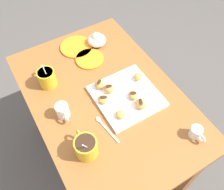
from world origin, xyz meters
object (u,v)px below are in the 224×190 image
(saucer_orange_left, at_px, (76,47))
(coffee_mug_mustard_right, at_px, (47,77))
(beignet_2, at_px, (109,89))
(beignet_3, at_px, (104,99))
(pastry_plate_square, at_px, (127,96))
(beignet_4, at_px, (133,95))
(saucer_orange_right, at_px, (90,59))
(beignet_6, at_px, (138,76))
(dining_table, at_px, (106,112))
(cream_pitcher_white, at_px, (63,110))
(chocolate_sauce_pitcher, at_px, (196,132))
(ice_cream_bowl, at_px, (97,40))
(beignet_1, at_px, (99,84))
(beignet_0, at_px, (121,114))
(beignet_5, at_px, (140,104))
(coffee_mug_mustard_left, at_px, (86,147))

(saucer_orange_left, bearing_deg, coffee_mug_mustard_right, 125.53)
(beignet_2, distance_m, beignet_3, 0.07)
(beignet_2, bearing_deg, saucer_orange_left, -0.26)
(pastry_plate_square, distance_m, beignet_4, 0.04)
(saucer_orange_left, distance_m, beignet_3, 0.42)
(coffee_mug_mustard_right, bearing_deg, pastry_plate_square, -132.60)
(saucer_orange_right, distance_m, beignet_2, 0.25)
(beignet_6, bearing_deg, beignet_2, 88.25)
(dining_table, xyz_separation_m, beignet_6, (0.00, -0.19, 0.18))
(dining_table, height_order, beignet_3, beignet_3)
(beignet_3, bearing_deg, cream_pitcher_white, 79.86)
(chocolate_sauce_pitcher, relative_size, saucer_orange_left, 0.50)
(ice_cream_bowl, distance_m, beignet_3, 0.41)
(pastry_plate_square, height_order, beignet_1, beignet_1)
(ice_cream_bowl, xyz_separation_m, chocolate_sauce_pitcher, (-0.73, -0.09, -0.00))
(saucer_orange_left, bearing_deg, beignet_0, 176.91)
(cream_pitcher_white, relative_size, beignet_4, 1.94)
(dining_table, relative_size, saucer_orange_right, 6.61)
(dining_table, height_order, chocolate_sauce_pitcher, chocolate_sauce_pitcher)
(coffee_mug_mustard_right, distance_m, ice_cream_bowl, 0.38)
(saucer_orange_right, relative_size, beignet_5, 2.77)
(saucer_orange_left, xyz_separation_m, beignet_6, (-0.38, -0.16, 0.03))
(saucer_orange_right, distance_m, beignet_0, 0.40)
(beignet_2, bearing_deg, beignet_4, -138.60)
(cream_pitcher_white, xyz_separation_m, beignet_3, (-0.03, -0.19, -0.01))
(coffee_mug_mustard_left, distance_m, beignet_6, 0.45)
(coffee_mug_mustard_right, relative_size, saucer_orange_right, 0.91)
(cream_pitcher_white, height_order, beignet_1, cream_pitcher_white)
(chocolate_sauce_pitcher, bearing_deg, beignet_4, 22.74)
(dining_table, bearing_deg, saucer_orange_left, -4.46)
(beignet_5, bearing_deg, chocolate_sauce_pitcher, -152.02)
(ice_cream_bowl, relative_size, beignet_5, 1.89)
(dining_table, bearing_deg, beignet_3, 141.30)
(coffee_mug_mustard_left, relative_size, beignet_3, 2.78)
(saucer_orange_right, height_order, beignet_2, beignet_2)
(coffee_mug_mustard_left, relative_size, beignet_5, 2.55)
(beignet_4, bearing_deg, ice_cream_bowl, -4.83)
(dining_table, distance_m, beignet_1, 0.19)
(pastry_plate_square, bearing_deg, beignet_1, 38.38)
(cream_pitcher_white, distance_m, beignet_4, 0.34)
(beignet_1, relative_size, beignet_3, 0.93)
(coffee_mug_mustard_right, bearing_deg, dining_table, -136.01)
(saucer_orange_left, height_order, beignet_6, beignet_6)
(cream_pitcher_white, distance_m, chocolate_sauce_pitcher, 0.59)
(coffee_mug_mustard_left, height_order, saucer_orange_right, coffee_mug_mustard_left)
(beignet_4, bearing_deg, beignet_3, 68.62)
(pastry_plate_square, relative_size, ice_cream_bowl, 2.80)
(pastry_plate_square, distance_m, beignet_0, 0.12)
(cream_pitcher_white, bearing_deg, dining_table, -91.08)
(beignet_1, height_order, beignet_4, beignet_1)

